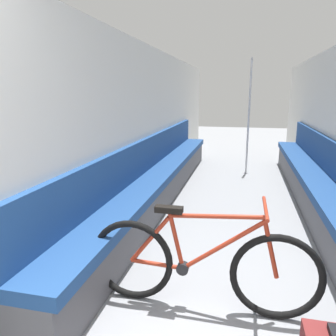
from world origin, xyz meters
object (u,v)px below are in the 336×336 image
bicycle (200,265)px  bench_seat_row_left (160,179)px  bench_seat_row_right (318,189)px  grab_pole_near (249,119)px

bicycle → bench_seat_row_left: bearing=110.0°
bench_seat_row_right → grab_pole_near: bearing=115.2°
bench_seat_row_left → bicycle: (0.92, -2.39, 0.03)m
bicycle → grab_pole_near: bearing=84.6°
bench_seat_row_right → bicycle: bench_seat_row_right is taller
bench_seat_row_left → grab_pole_near: 2.47m
bench_seat_row_right → grab_pole_near: 2.32m
bench_seat_row_right → bicycle: bearing=-117.9°
bicycle → bench_seat_row_right: bearing=60.9°
bench_seat_row_left → bench_seat_row_right: 2.19m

